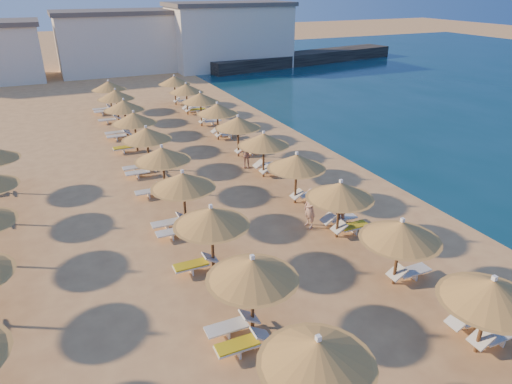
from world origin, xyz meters
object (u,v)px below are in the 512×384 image
jetty (304,58)px  beachgoer_c (246,155)px  parasol_row_west (172,167)px  beachgoer_a (310,208)px  parasol_row_east (279,151)px  beachgoer_b (341,211)px

jetty → beachgoer_c: 40.47m
parasol_row_west → beachgoer_c: bearing=33.9°
beachgoer_a → parasol_row_west: bearing=-136.9°
jetty → parasol_row_east: size_ratio=0.67×
parasol_row_west → beachgoer_b: (6.49, -4.87, -1.43)m
beachgoer_c → parasol_row_east: bearing=-60.2°
jetty → parasol_row_east: bearing=-131.7°
beachgoer_a → beachgoer_c: bearing=171.5°
jetty → parasol_row_west: parasol_row_west is taller
beachgoer_b → parasol_row_west: bearing=-155.9°
parasol_row_east → beachgoer_a: bearing=-98.1°
jetty → beachgoer_c: (-23.14, -33.19, 0.03)m
parasol_row_east → parasol_row_west: same height
parasol_row_east → beachgoer_a: (-0.63, -4.37, -1.25)m
beachgoer_b → beachgoer_c: (-1.07, 8.51, 0.01)m
parasol_row_east → beachgoer_b: (0.74, -4.87, -1.43)m
beachgoer_c → jetty: bearing=79.7°
beachgoer_c → beachgoer_a: bearing=-67.5°
parasol_row_east → beachgoer_b: parasol_row_east is taller
beachgoer_b → beachgoer_a: beachgoer_a is taller
parasol_row_west → beachgoer_c: (5.42, 3.64, -1.42)m
parasol_row_east → beachgoer_c: size_ratio=28.46×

